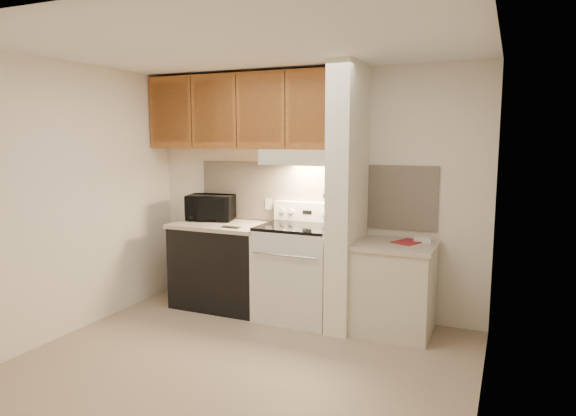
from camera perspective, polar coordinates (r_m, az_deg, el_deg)
The scene contains 50 objects.
floor at distance 4.38m, azimuth -4.97°, elevation -16.72°, with size 3.60×3.60×0.00m, color tan.
ceiling at distance 4.04m, azimuth -5.41°, elevation 17.51°, with size 3.60×3.60×0.00m, color white.
wall_back at distance 5.38m, azimuth 2.55°, elevation 1.78°, with size 3.60×0.02×2.50m, color #F1E5CF.
wall_left at distance 5.14m, azimuth -23.07°, elevation 0.86°, with size 0.02×3.00×2.50m, color #F1E5CF.
wall_right at distance 3.54m, azimuth 21.32°, elevation -1.98°, with size 0.02×3.00×2.50m, color #F1E5CF.
backsplash at distance 5.37m, azimuth 2.50°, elevation 1.61°, with size 2.60×0.02×0.63m, color beige.
range_body at distance 5.21m, azimuth 1.11°, elevation -7.27°, with size 0.76×0.65×0.92m, color silver.
oven_window at distance 4.92m, azimuth -0.32°, elevation -7.71°, with size 0.50×0.01×0.30m, color black.
oven_handle at distance 4.83m, azimuth -0.50°, elevation -5.30°, with size 0.02×0.02×0.65m, color silver.
cooktop at distance 5.10m, azimuth 1.13°, elevation -2.11°, with size 0.74×0.64×0.03m, color black.
range_backguard at distance 5.35m, azimuth 2.30°, elevation -0.41°, with size 0.76×0.08×0.20m, color silver.
range_display at distance 5.31m, azimuth 2.14°, elevation -0.47°, with size 0.10×0.01×0.04m, color black.
range_knob_left_outer at distance 5.41m, azimuth -0.63°, elevation -0.30°, with size 0.05×0.05×0.02m, color silver.
range_knob_left_inner at distance 5.37m, azimuth 0.34°, elevation -0.36°, with size 0.05×0.05×0.02m, color silver.
range_knob_right_inner at distance 5.24m, azimuth 3.95°, elevation -0.59°, with size 0.05×0.05×0.02m, color silver.
range_knob_right_outer at distance 5.21m, azimuth 4.99°, elevation -0.66°, with size 0.05×0.05×0.02m, color silver.
dishwasher_front at distance 5.61m, azimuth -7.23°, elevation -6.49°, with size 1.00×0.63×0.87m, color black.
left_countertop at distance 5.51m, azimuth -7.32°, elevation -1.90°, with size 1.04×0.67×0.04m, color #BDAE99.
spoon_rest at distance 5.23m, azimuth -6.32°, elevation -2.13°, with size 0.20×0.06×0.01m, color black.
teal_jar at distance 5.79m, azimuth -7.86°, elevation -0.73°, with size 0.09×0.09×0.10m, color #286D71.
outlet at distance 5.56m, azimuth -2.17°, elevation 0.43°, with size 0.08×0.01×0.12m, color beige.
microwave at distance 5.72m, azimuth -8.51°, elevation 0.06°, with size 0.51×0.34×0.28m, color black.
partition_pillar at distance 4.88m, azimuth 6.65°, elevation 1.11°, with size 0.22×0.70×2.50m, color white.
pillar_trim at distance 4.91m, azimuth 5.37°, elevation 1.76°, with size 0.01×0.70×0.04m, color #9B5825.
knife_strip at distance 4.86m, azimuth 5.12°, elevation 1.94°, with size 0.02×0.42×0.04m, color black.
knife_blade_a at distance 4.74m, azimuth 4.38°, elevation 0.57°, with size 0.01×0.04×0.16m, color silver.
knife_handle_a at distance 4.72m, azimuth 4.39°, elevation 2.37°, with size 0.02×0.02×0.10m, color black.
knife_blade_b at distance 4.82m, azimuth 4.71°, elevation 0.57°, with size 0.01×0.04×0.18m, color silver.
knife_handle_b at distance 4.79m, azimuth 4.67°, elevation 2.45°, with size 0.02×0.02×0.10m, color black.
knife_blade_c at distance 4.89m, azimuth 4.99°, elevation 0.55°, with size 0.01×0.04×0.20m, color silver.
knife_handle_c at distance 4.86m, azimuth 4.97°, elevation 2.53°, with size 0.02×0.02×0.10m, color black.
knife_blade_d at distance 4.97m, azimuth 5.31°, elevation 0.90°, with size 0.01×0.04×0.16m, color silver.
knife_handle_d at distance 4.94m, azimuth 5.29°, elevation 2.61°, with size 0.02×0.02×0.10m, color black.
knife_blade_e at distance 5.03m, azimuth 5.53°, elevation 0.86°, with size 0.01×0.04×0.18m, color silver.
knife_handle_e at distance 5.02m, azimuth 5.62°, elevation 2.70°, with size 0.02×0.02×0.10m, color black.
oven_mitt at distance 5.09m, azimuth 5.79°, elevation 1.09°, with size 0.03×0.11×0.25m, color slate.
right_cab_base at distance 4.94m, azimuth 11.66°, elevation -8.93°, with size 0.70×0.60×0.81m, color beige.
right_countertop at distance 4.84m, azimuth 11.80°, elevation -4.11°, with size 0.74×0.64×0.04m, color #BDAE99.
red_folder at distance 4.91m, azimuth 13.19°, elevation -3.68°, with size 0.20×0.28×0.01m, color #A31F29.
white_box at distance 4.97m, azimuth 14.73°, elevation -3.42°, with size 0.15×0.10×0.04m, color white.
range_hood at distance 5.15m, azimuth 1.68°, elevation 5.70°, with size 0.78×0.44×0.15m, color beige.
hood_lip at distance 4.95m, azimuth 0.77°, elevation 5.09°, with size 0.78×0.04×0.06m, color beige.
upper_cabinets at distance 5.48m, azimuth -4.93°, elevation 10.62°, with size 2.18×0.33×0.77m, color #9B5825.
cab_door_a at distance 5.79m, azimuth -12.95°, elevation 10.31°, with size 0.46×0.01×0.63m, color #9B5825.
cab_gap_a at distance 5.63m, azimuth -10.69°, elevation 10.44°, with size 0.01×0.01×0.73m, color black.
cab_door_b at distance 5.48m, azimuth -8.29°, elevation 10.57°, with size 0.46×0.01×0.63m, color #9B5825.
cab_gap_b at distance 5.34m, azimuth -5.77°, elevation 10.68°, with size 0.01×0.01×0.73m, color black.
cab_door_c at distance 5.22m, azimuth -3.11°, elevation 10.78°, with size 0.46×0.01×0.63m, color #9B5825.
cab_gap_c at distance 5.10m, azimuth -0.33°, elevation 10.85°, with size 0.01×0.01×0.73m, color black.
cab_door_d at distance 4.99m, azimuth 2.58°, elevation 10.90°, with size 0.46×0.01×0.63m, color #9B5825.
Camera 1 is at (1.93, -3.49, 1.83)m, focal length 32.00 mm.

